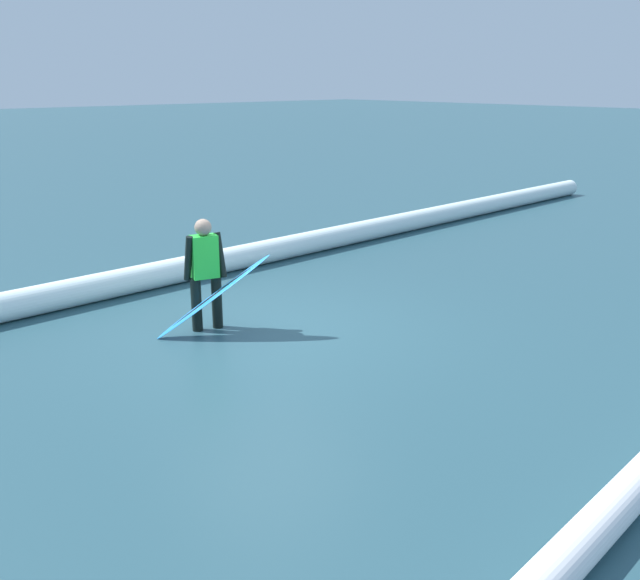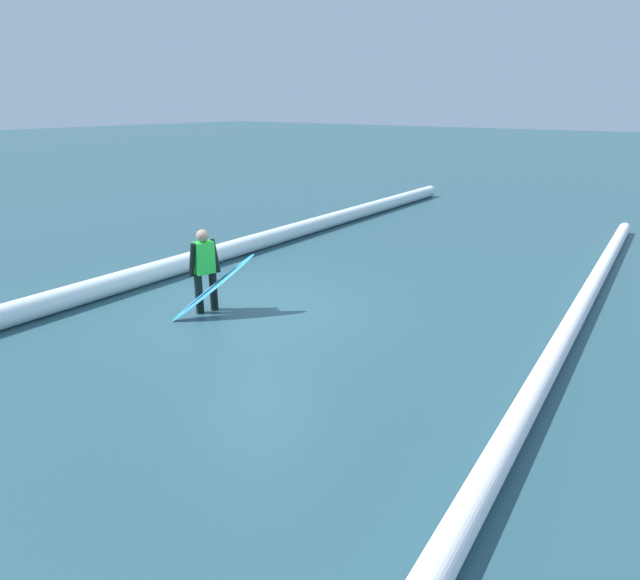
{
  "view_description": "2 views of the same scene",
  "coord_description": "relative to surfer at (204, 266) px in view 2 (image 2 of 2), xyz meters",
  "views": [
    {
      "loc": [
        5.39,
        6.94,
        3.23
      ],
      "look_at": [
        0.39,
        1.44,
        0.96
      ],
      "focal_mm": 39.18,
      "sensor_mm": 36.0,
      "label": 1
    },
    {
      "loc": [
        6.72,
        6.52,
        3.56
      ],
      "look_at": [
        0.35,
        1.77,
        0.83
      ],
      "focal_mm": 30.76,
      "sensor_mm": 36.0,
      "label": 2
    }
  ],
  "objects": [
    {
      "name": "ground_plane",
      "position": [
        -0.57,
        0.59,
        -0.84
      ],
      "size": [
        146.55,
        146.55,
        0.0
      ],
      "primitive_type": "plane",
      "color": "#2A505C"
    },
    {
      "name": "surfer",
      "position": [
        0.0,
        0.0,
        0.0
      ],
      "size": [
        0.5,
        0.33,
        1.5
      ],
      "rotation": [
        0.0,
        0.0,
        5.99
      ],
      "color": "black",
      "rests_on": "ground_plane"
    },
    {
      "name": "surfboard",
      "position": [
        0.09,
        0.29,
        -0.3
      ],
      "size": [
        1.39,
        1.06,
        1.09
      ],
      "color": "#268CE5",
      "rests_on": "ground_plane"
    },
    {
      "name": "wave_crest_foreground",
      "position": [
        -3.14,
        -2.23,
        -0.63
      ],
      "size": [
        21.67,
        0.84,
        0.42
      ],
      "primitive_type": "cylinder",
      "rotation": [
        0.0,
        1.57,
        0.02
      ],
      "color": "white",
      "rests_on": "ground_plane"
    },
    {
      "name": "wave_crest_midground",
      "position": [
        1.19,
        5.74,
        -0.69
      ],
      "size": [
        25.17,
        1.98,
        0.3
      ],
      "primitive_type": "cylinder",
      "rotation": [
        0.0,
        1.57,
        0.07
      ],
      "color": "white",
      "rests_on": "ground_plane"
    }
  ]
}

